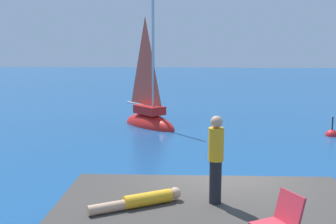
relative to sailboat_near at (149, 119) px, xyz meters
name	(u,v)px	position (x,y,z in m)	size (l,w,h in m)	color
ground_plane	(223,212)	(3.11, -10.43, -0.38)	(160.00, 160.00, 0.00)	navy
boulder_seaward	(305,213)	(5.02, -10.36, -0.38)	(0.96, 0.77, 0.53)	#3C3831
boulder_inland	(237,221)	(3.41, -10.94, -0.38)	(0.70, 0.56, 0.39)	#3D423C
sailboat_near	(149,119)	(0.00, 0.00, 0.00)	(3.43, 3.48, 6.93)	red
person_sunbather	(141,200)	(1.54, -12.65, 0.72)	(1.58, 1.03, 0.25)	gold
person_standing	(216,157)	(2.86, -12.36, 1.47)	(0.28, 0.28, 1.62)	black
beach_chair	(281,219)	(3.71, -14.00, 1.04)	(0.75, 0.71, 0.80)	#E03342
marker_buoy	(332,136)	(8.37, -1.58, -0.37)	(0.56, 0.56, 1.13)	red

